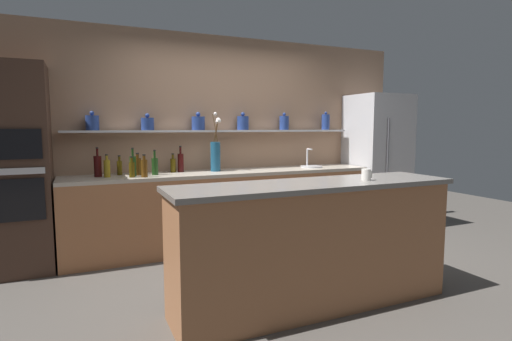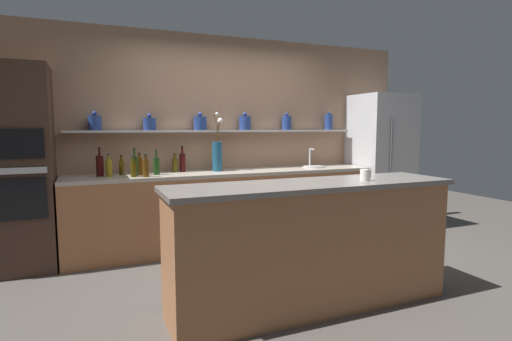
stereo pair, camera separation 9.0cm
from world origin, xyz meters
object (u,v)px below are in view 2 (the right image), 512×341
Objects in this scene: bottle_wine_6 at (135,165)px; sink_fixture at (313,166)px; bottle_wine_0 at (100,165)px; bottle_oil_4 at (175,165)px; bottle_spirit_7 at (146,168)px; bottle_oil_9 at (133,169)px; flower_vase at (217,154)px; bottle_wine_3 at (182,162)px; coffee_mug at (365,175)px; bottle_oil_5 at (109,168)px; bottle_oil_8 at (122,167)px; bottle_wine_1 at (156,166)px; oven_tower at (19,169)px; refrigerator at (380,162)px; bottle_spirit_2 at (139,166)px.

sink_fixture is at bearing 1.56° from bottle_wine_6.
bottle_oil_4 is (0.84, 0.09, -0.03)m from bottle_wine_0.
bottle_spirit_7 is 1.09× the size of bottle_oil_9.
flower_vase is at bearing 177.45° from sink_fixture.
coffee_mug is (1.03, -2.12, 0.03)m from bottle_wine_3.
bottle_oil_5 reaches higher than bottle_oil_4.
bottle_oil_8 is (-0.22, 0.32, -0.01)m from bottle_spirit_7.
bottle_oil_4 is (0.24, 0.17, -0.01)m from bottle_wine_1.
bottle_wine_1 is 1.27× the size of bottle_oil_8.
oven_tower is 9.15× the size of bottle_oil_9.
bottle_oil_4 is at bearing -175.01° from bottle_wine_3.
bottle_wine_3 reaches higher than bottle_oil_5.
bottle_spirit_7 is at bearing -28.67° from bottle_wine_0.
coffee_mug is at bearing -132.73° from refrigerator.
bottle_wine_6 is at bearing -171.71° from bottle_wine_1.
refrigerator is 2.91m from bottle_oil_4.
flower_vase is at bearing -9.37° from bottle_oil_4.
sink_fixture is at bearing 70.46° from coffee_mug.
bottle_spirit_2 is (-2.25, 0.02, 0.08)m from sink_fixture.
bottle_oil_9 is (1.09, -0.14, -0.03)m from oven_tower.
bottle_wine_3 is at bearing 35.84° from bottle_spirit_7.
bottle_oil_5 is (-0.33, -0.06, -0.00)m from bottle_spirit_2.
bottle_wine_6 reaches higher than bottle_wine_1.
oven_tower is at bearing 178.51° from bottle_oil_5.
bottle_wine_0 is 1.30× the size of bottle_spirit_7.
bottle_oil_8 is at bearing 16.54° from bottle_wine_0.
bottle_wine_1 reaches higher than bottle_oil_8.
refrigerator is at bearing -3.76° from bottle_oil_4.
bottle_wine_0 is 1.02× the size of bottle_wine_6.
bottle_spirit_7 is 0.13m from bottle_oil_9.
bottle_oil_4 is (-1.83, 0.14, 0.06)m from sink_fixture.
bottle_wine_3 is (0.93, 0.10, -0.00)m from bottle_wine_0.
sink_fixture is at bearing 3.71° from bottle_oil_9.
flower_vase reaches higher than bottle_spirit_7.
bottle_spirit_2 is at bearing -165.89° from bottle_wine_3.
bottle_wine_3 is 1.00× the size of bottle_wine_6.
coffee_mug is (1.55, -1.99, 0.04)m from bottle_spirit_2.
bottle_oil_9 is (-2.34, -0.15, 0.07)m from sink_fixture.
bottle_oil_8 is at bearing 110.11° from bottle_oil_9.
bottle_wine_3 is 0.59m from bottle_spirit_7.
refrigerator is 6.10× the size of bottle_wine_3.
bottle_oil_8 is (-0.70, -0.03, -0.03)m from bottle_wine_3.
bottle_wine_6 reaches higher than sink_fixture.
bottle_oil_8 is (-1.11, 0.06, -0.13)m from flower_vase.
bottle_wine_0 is at bearing 148.11° from bottle_oil_9.
bottle_spirit_7 is (-0.89, -0.25, -0.11)m from flower_vase.
sink_fixture is at bearing 0.21° from oven_tower.
oven_tower is at bearing -174.50° from bottle_wine_3.
oven_tower is at bearing -175.01° from bottle_wine_0.
bottle_oil_9 is 2.45m from coffee_mug.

